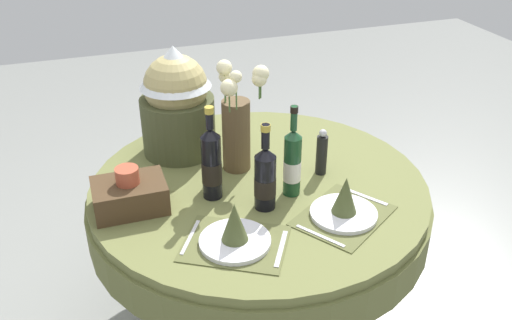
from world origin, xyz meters
TOP-DOWN VIEW (x-y plane):
  - ground at (0.00, 0.00)m, footprint 8.00×8.00m
  - dining_table at (0.00, 0.00)m, footprint 1.35×1.35m
  - place_setting_left at (-0.20, -0.35)m, footprint 0.42×0.40m
  - place_setting_right at (0.21, -0.32)m, footprint 0.43×0.40m
  - flower_vase at (-0.04, 0.13)m, footprint 0.22×0.18m
  - wine_bottle_left at (-0.20, -0.04)m, footprint 0.08×0.08m
  - wine_bottle_centre at (0.09, -0.12)m, footprint 0.07×0.07m
  - wine_bottle_right at (-0.04, -0.17)m, footprint 0.08×0.08m
  - pepper_mill at (0.26, -0.02)m, footprint 0.04×0.04m
  - gift_tub_back_left at (-0.24, 0.35)m, footprint 0.31×0.31m
  - woven_basket_side_left at (-0.50, -0.02)m, footprint 0.26×0.19m

SIDE VIEW (x-z plane):
  - ground at x=0.00m, z-range 0.00..0.00m
  - dining_table at x=0.00m, z-range 0.25..0.98m
  - place_setting_left at x=-0.20m, z-range 0.70..0.86m
  - place_setting_right at x=0.21m, z-range 0.70..0.86m
  - woven_basket_side_left at x=-0.50m, z-range 0.71..0.88m
  - pepper_mill at x=0.26m, z-range 0.73..0.93m
  - wine_bottle_right at x=-0.04m, z-range 0.69..1.03m
  - wine_bottle_centre at x=0.09m, z-range 0.69..1.05m
  - wine_bottle_left at x=-0.20m, z-range 0.70..1.06m
  - flower_vase at x=-0.04m, z-range 0.71..1.18m
  - gift_tub_back_left at x=-0.24m, z-range 0.75..1.22m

